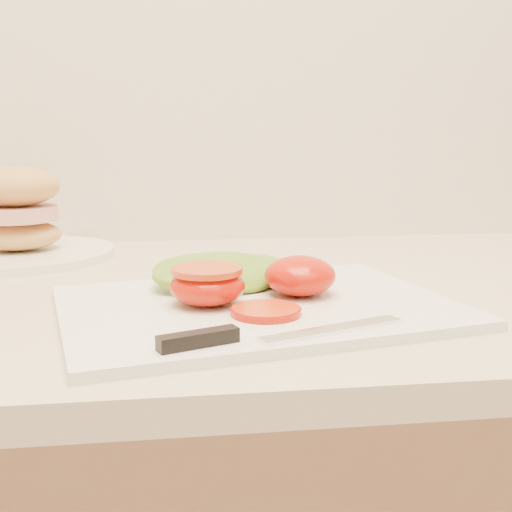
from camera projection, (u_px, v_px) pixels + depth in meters
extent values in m
cube|color=silver|center=(257.00, 307.00, 0.64)|extent=(0.43, 0.35, 0.01)
ellipsoid|color=red|center=(300.00, 276.00, 0.66)|extent=(0.07, 0.07, 0.04)
ellipsoid|color=red|center=(207.00, 286.00, 0.63)|extent=(0.07, 0.07, 0.04)
cylinder|color=#BA3017|center=(207.00, 270.00, 0.62)|extent=(0.07, 0.07, 0.01)
cylinder|color=red|center=(266.00, 311.00, 0.59)|extent=(0.06, 0.06, 0.01)
ellipsoid|color=#5E9828|center=(220.00, 273.00, 0.70)|extent=(0.18, 0.15, 0.03)
ellipsoid|color=#5E9828|center=(259.00, 271.00, 0.72)|extent=(0.14, 0.14, 0.02)
cube|color=silver|center=(332.00, 329.00, 0.54)|extent=(0.14, 0.07, 0.00)
cube|color=black|center=(198.00, 339.00, 0.51)|extent=(0.07, 0.04, 0.01)
cylinder|color=white|center=(19.00, 254.00, 0.92)|extent=(0.27, 0.27, 0.01)
ellipsoid|color=tan|center=(18.00, 235.00, 0.91)|extent=(0.12, 0.10, 0.04)
cylinder|color=#D8938C|center=(16.00, 213.00, 0.90)|extent=(0.12, 0.12, 0.02)
ellipsoid|color=tan|center=(14.00, 186.00, 0.90)|extent=(0.12, 0.10, 0.06)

